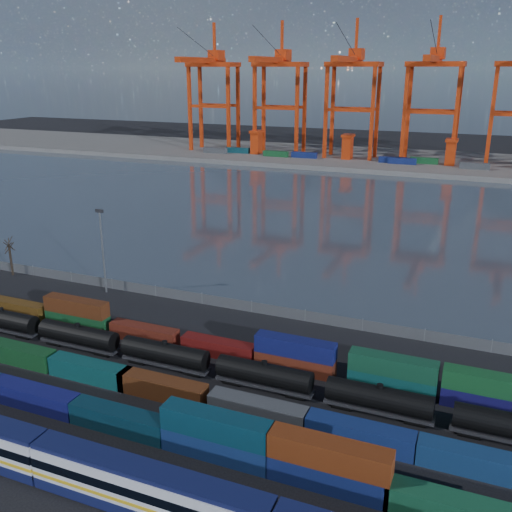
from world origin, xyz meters
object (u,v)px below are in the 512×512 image
at_px(passenger_train, 148,492).
at_px(gantry_cranes, 393,76).
at_px(tanker_string, 264,375).
at_px(bare_tree, 10,256).

relative_size(passenger_train, gantry_cranes, 0.39).
relative_size(tanker_string, bare_tree, 16.47).
distance_m(passenger_train, tanker_string, 25.78).
distance_m(passenger_train, gantry_cranes, 227.59).
height_order(passenger_train, bare_tree, bare_tree).
bearing_deg(tanker_string, passenger_train, -94.24).
xyz_separation_m(bare_tree, gantry_cranes, (46.72, 176.86, 34.13)).
xyz_separation_m(passenger_train, bare_tree, (-63.89, 47.28, 1.44)).
relative_size(passenger_train, tanker_string, 0.56).
xyz_separation_m(passenger_train, tanker_string, (1.91, 25.70, -0.62)).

